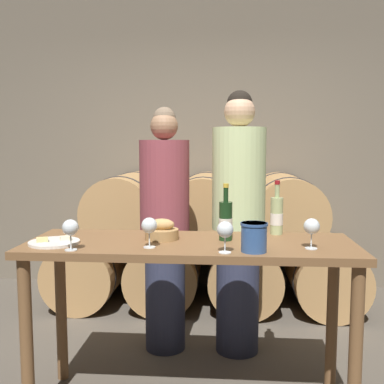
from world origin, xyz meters
TOP-DOWN VIEW (x-y plane):
  - stone_wall_back at (0.00, 2.23)m, footprint 10.00×0.12m
  - barrel_stack at (-0.00, 1.63)m, footprint 2.71×0.96m
  - tasting_table at (0.00, 0.00)m, footprint 1.72×0.59m
  - person_left at (-0.23, 0.69)m, footprint 0.34×0.34m
  - person_right at (0.27, 0.69)m, footprint 0.36×0.36m
  - wine_bottle_red at (0.18, 0.06)m, footprint 0.07×0.07m
  - wine_bottle_white at (0.47, 0.24)m, footprint 0.07×0.07m
  - blue_crock at (0.32, -0.19)m, footprint 0.13×0.13m
  - bread_basket at (-0.16, 0.05)m, footprint 0.18×0.18m
  - cheese_plate at (-0.69, -0.10)m, footprint 0.26×0.26m
  - wine_glass_far_left at (-0.56, -0.23)m, footprint 0.08×0.08m
  - wine_glass_left at (-0.19, -0.15)m, footprint 0.08×0.08m
  - wine_glass_center at (0.18, -0.23)m, footprint 0.08×0.08m
  - wine_glass_right at (0.60, -0.11)m, footprint 0.08×0.08m

SIDE VIEW (x-z plane):
  - barrel_stack at x=0.00m, z-range -0.04..1.12m
  - tasting_table at x=0.00m, z-range 0.32..1.23m
  - person_left at x=-0.23m, z-range 0.01..1.68m
  - person_right at x=0.27m, z-range 0.02..1.79m
  - cheese_plate at x=-0.69m, z-range 0.90..0.94m
  - bread_basket at x=-0.16m, z-range 0.90..1.01m
  - blue_crock at x=0.32m, z-range 0.92..1.06m
  - wine_bottle_red at x=0.18m, z-range 0.87..1.17m
  - wine_glass_far_left at x=-0.56m, z-range 0.94..1.09m
  - wine_glass_left at x=-0.19m, z-range 0.94..1.09m
  - wine_glass_center at x=0.18m, z-range 0.94..1.09m
  - wine_glass_right at x=0.60m, z-range 0.94..1.09m
  - wine_bottle_white at x=0.47m, z-range 0.87..1.17m
  - stone_wall_back at x=0.00m, z-range 0.00..3.20m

